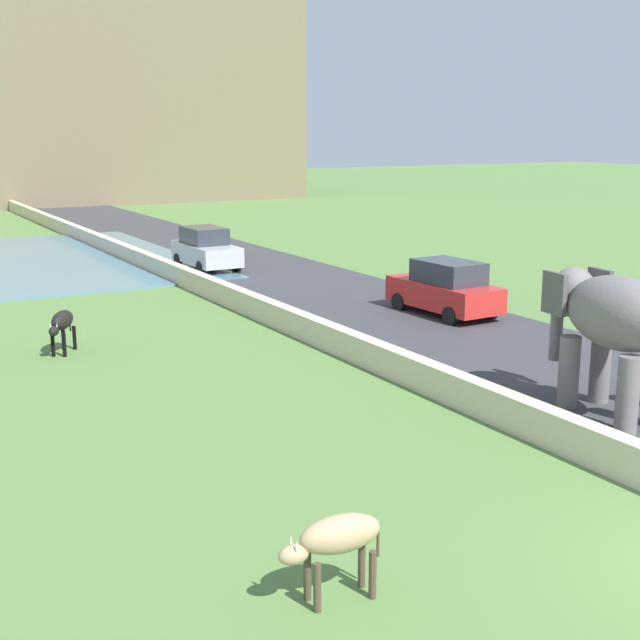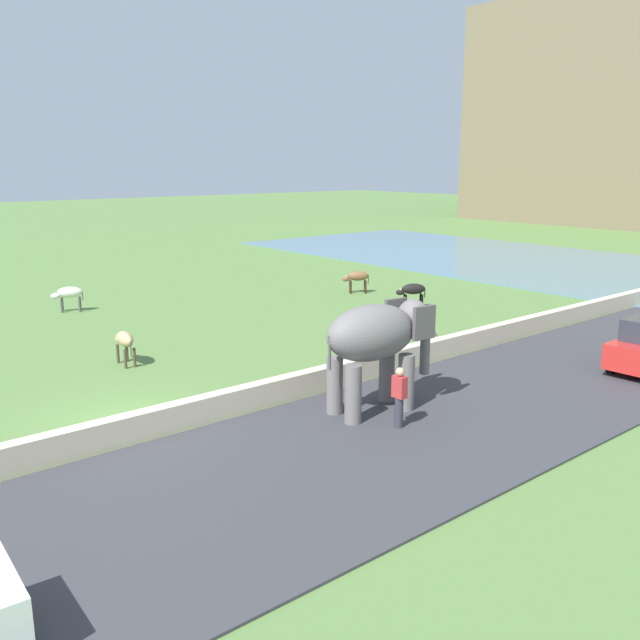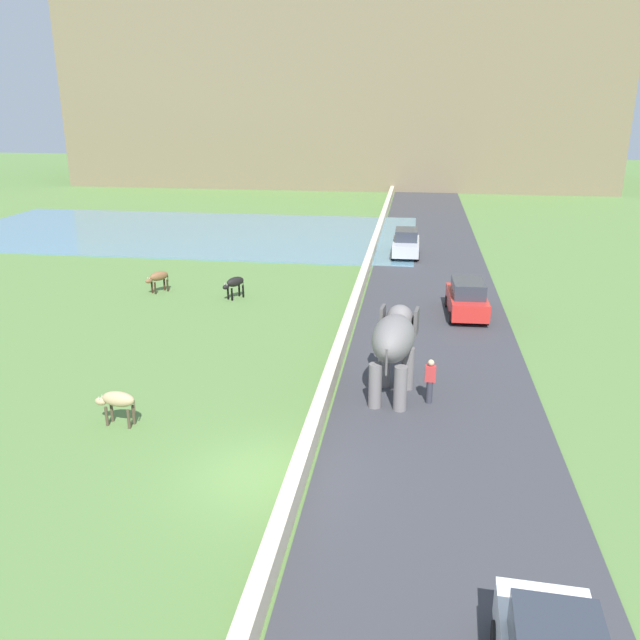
{
  "view_description": "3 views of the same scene",
  "coord_description": "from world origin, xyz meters",
  "px_view_note": "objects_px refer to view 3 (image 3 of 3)",
  "views": [
    {
      "loc": [
        -10.06,
        -6.19,
        5.86
      ],
      "look_at": [
        -1.54,
        8.84,
        1.98
      ],
      "focal_mm": 47.8,
      "sensor_mm": 36.0,
      "label": 1
    },
    {
      "loc": [
        15.84,
        -6.63,
        6.58
      ],
      "look_at": [
        -0.55,
        6.94,
        1.64
      ],
      "focal_mm": 38.03,
      "sensor_mm": 36.0,
      "label": 2
    },
    {
      "loc": [
        3.98,
        -15.1,
        9.74
      ],
      "look_at": [
        0.57,
        7.87,
        1.92
      ],
      "focal_mm": 36.35,
      "sensor_mm": 36.0,
      "label": 3
    }
  ],
  "objects_px": {
    "cow_black": "(234,283)",
    "cow_brown": "(158,277)",
    "car_red": "(467,298)",
    "person_beside_elephant": "(430,381)",
    "cow_tan": "(117,401)",
    "elephant": "(394,341)",
    "car_silver": "(406,243)"
  },
  "relations": [
    {
      "from": "person_beside_elephant",
      "to": "car_red",
      "type": "bearing_deg",
      "value": 79.33
    },
    {
      "from": "cow_tan",
      "to": "cow_black",
      "type": "distance_m",
      "value": 14.1
    },
    {
      "from": "person_beside_elephant",
      "to": "cow_tan",
      "type": "relative_size",
      "value": 1.16
    },
    {
      "from": "car_red",
      "to": "cow_brown",
      "type": "distance_m",
      "value": 16.22
    },
    {
      "from": "elephant",
      "to": "car_red",
      "type": "distance_m",
      "value": 10.02
    },
    {
      "from": "car_silver",
      "to": "car_red",
      "type": "bearing_deg",
      "value": -75.72
    },
    {
      "from": "elephant",
      "to": "cow_black",
      "type": "distance_m",
      "value": 13.8
    },
    {
      "from": "person_beside_elephant",
      "to": "cow_brown",
      "type": "relative_size",
      "value": 1.23
    },
    {
      "from": "car_red",
      "to": "cow_tan",
      "type": "distance_m",
      "value": 17.33
    },
    {
      "from": "person_beside_elephant",
      "to": "cow_tan",
      "type": "height_order",
      "value": "person_beside_elephant"
    },
    {
      "from": "cow_tan",
      "to": "cow_black",
      "type": "xyz_separation_m",
      "value": [
        -0.13,
        14.1,
        0.0
      ]
    },
    {
      "from": "car_silver",
      "to": "cow_tan",
      "type": "distance_m",
      "value": 26.62
    },
    {
      "from": "car_red",
      "to": "cow_brown",
      "type": "relative_size",
      "value": 3.07
    },
    {
      "from": "car_silver",
      "to": "car_red",
      "type": "relative_size",
      "value": 0.99
    },
    {
      "from": "cow_tan",
      "to": "car_red",
      "type": "bearing_deg",
      "value": 47.84
    },
    {
      "from": "car_red",
      "to": "cow_black",
      "type": "xyz_separation_m",
      "value": [
        -11.76,
        1.26,
        -0.06
      ]
    },
    {
      "from": "car_silver",
      "to": "elephant",
      "type": "bearing_deg",
      "value": -89.93
    },
    {
      "from": "person_beside_elephant",
      "to": "cow_tan",
      "type": "distance_m",
      "value": 10.19
    },
    {
      "from": "elephant",
      "to": "cow_brown",
      "type": "bearing_deg",
      "value": 139.15
    },
    {
      "from": "cow_black",
      "to": "cow_tan",
      "type": "bearing_deg",
      "value": -89.48
    },
    {
      "from": "car_red",
      "to": "cow_tan",
      "type": "bearing_deg",
      "value": -132.16
    },
    {
      "from": "cow_black",
      "to": "cow_brown",
      "type": "relative_size",
      "value": 1.01
    },
    {
      "from": "cow_brown",
      "to": "car_red",
      "type": "bearing_deg",
      "value": -6.33
    },
    {
      "from": "car_red",
      "to": "person_beside_elephant",
      "type": "bearing_deg",
      "value": -100.67
    },
    {
      "from": "elephant",
      "to": "cow_tan",
      "type": "xyz_separation_m",
      "value": [
        -8.5,
        -3.4,
        -1.2
      ]
    },
    {
      "from": "cow_black",
      "to": "person_beside_elephant",
      "type": "bearing_deg",
      "value": -48.47
    },
    {
      "from": "car_silver",
      "to": "cow_black",
      "type": "xyz_separation_m",
      "value": [
        -8.61,
        -11.13,
        -0.06
      ]
    },
    {
      "from": "car_silver",
      "to": "person_beside_elephant",
      "type": "bearing_deg",
      "value": -86.7
    },
    {
      "from": "elephant",
      "to": "car_silver",
      "type": "xyz_separation_m",
      "value": [
        -0.03,
        21.84,
        -1.14
      ]
    },
    {
      "from": "elephant",
      "to": "person_beside_elephant",
      "type": "relative_size",
      "value": 2.17
    },
    {
      "from": "elephant",
      "to": "cow_tan",
      "type": "height_order",
      "value": "elephant"
    },
    {
      "from": "person_beside_elephant",
      "to": "cow_black",
      "type": "xyz_separation_m",
      "value": [
        -9.89,
        11.17,
        -0.04
      ]
    }
  ]
}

